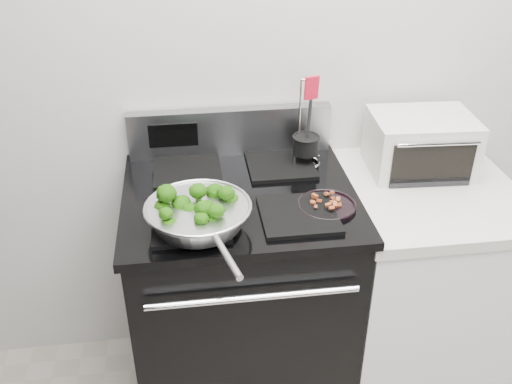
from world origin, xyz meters
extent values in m
cube|color=beige|center=(0.00, 1.75, 1.35)|extent=(4.00, 0.02, 2.70)
cube|color=black|center=(-0.30, 1.41, 0.46)|extent=(0.76, 0.66, 0.92)
cube|color=black|center=(-0.30, 1.41, 0.94)|extent=(0.79, 0.69, 0.03)
cube|color=#99999E|center=(-0.30, 1.72, 1.04)|extent=(0.76, 0.05, 0.18)
cube|color=black|center=(-0.47, 1.24, 0.96)|extent=(0.24, 0.24, 0.01)
cube|color=black|center=(-0.13, 1.24, 0.96)|extent=(0.24, 0.24, 0.01)
cube|color=black|center=(-0.47, 1.58, 0.96)|extent=(0.24, 0.24, 0.01)
cube|color=black|center=(-0.13, 1.58, 0.96)|extent=(0.24, 0.24, 0.01)
cube|color=white|center=(0.39, 1.41, 0.44)|extent=(0.60, 0.66, 0.88)
cube|color=beige|center=(0.39, 1.41, 0.90)|extent=(0.62, 0.68, 0.04)
torus|color=silver|center=(-0.45, 1.22, 1.03)|extent=(0.33, 0.33, 0.01)
cylinder|color=silver|center=(-0.38, 0.97, 1.02)|extent=(0.07, 0.20, 0.02)
cylinder|color=black|center=(-0.03, 1.28, 0.95)|extent=(0.19, 0.19, 0.01)
cylinder|color=black|center=(-0.04, 1.59, 1.03)|extent=(0.09, 0.09, 0.06)
cylinder|color=black|center=(-0.04, 1.59, 1.11)|extent=(0.01, 0.01, 0.20)
cube|color=red|center=(-0.04, 1.59, 1.25)|extent=(0.05, 0.02, 0.08)
cube|color=beige|center=(0.39, 1.55, 1.02)|extent=(0.38, 0.29, 0.21)
cube|color=black|center=(0.39, 1.41, 1.01)|extent=(0.29, 0.02, 0.15)
camera|label=1|loc=(-0.47, -0.24, 1.94)|focal=40.00mm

